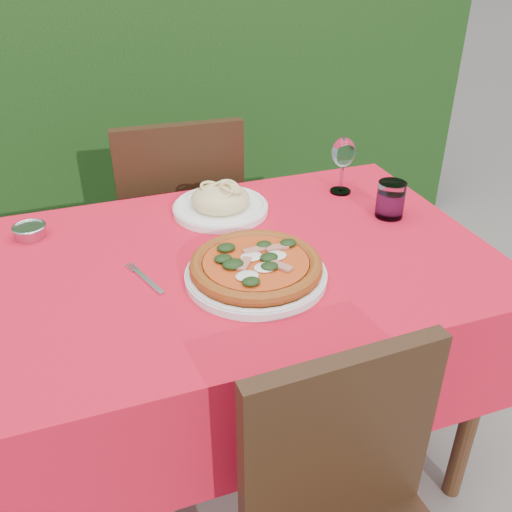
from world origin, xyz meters
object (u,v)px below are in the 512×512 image
object	(u,v)px
chair_far	(180,223)
pasta_plate	(220,203)
pizza_plate	(256,268)
fork	(148,281)
wine_glass	(343,155)
water_glass	(390,201)
steel_ramekin	(30,232)

from	to	relation	value
chair_far	pasta_plate	xyz separation A→B (m)	(0.05, -0.38, 0.24)
chair_far	pizza_plate	size ratio (longest dim) A/B	2.45
pizza_plate	fork	bearing A→B (deg)	163.64
chair_far	wine_glass	world-z (taller)	chair_far
pasta_plate	water_glass	size ratio (longest dim) A/B	2.64
wine_glass	steel_ramekin	bearing A→B (deg)	178.61
steel_ramekin	wine_glass	bearing A→B (deg)	-1.39
pasta_plate	wine_glass	world-z (taller)	wine_glass
fork	steel_ramekin	bearing A→B (deg)	109.69
pizza_plate	wine_glass	xyz separation A→B (m)	(0.41, 0.37, 0.09)
water_glass	steel_ramekin	size ratio (longest dim) A/B	1.28
pizza_plate	water_glass	size ratio (longest dim) A/B	3.63
pizza_plate	pasta_plate	world-z (taller)	pasta_plate
pizza_plate	wine_glass	world-z (taller)	wine_glass
pizza_plate	water_glass	world-z (taller)	water_glass
water_glass	fork	distance (m)	0.72
pasta_plate	steel_ramekin	xyz separation A→B (m)	(-0.52, 0.03, -0.01)
water_glass	wine_glass	distance (m)	0.22
water_glass	steel_ramekin	world-z (taller)	water_glass
water_glass	chair_far	bearing A→B (deg)	131.06
water_glass	fork	bearing A→B (deg)	-171.40
pizza_plate	pasta_plate	xyz separation A→B (m)	(0.02, 0.37, -0.00)
chair_far	wine_glass	bearing A→B (deg)	143.09
steel_ramekin	pasta_plate	bearing A→B (deg)	-2.95
water_glass	pizza_plate	bearing A→B (deg)	-159.06
fork	steel_ramekin	xyz separation A→B (m)	(-0.26, 0.32, 0.01)
chair_far	pasta_plate	world-z (taller)	chair_far
pasta_plate	fork	bearing A→B (deg)	-131.91
fork	steel_ramekin	size ratio (longest dim) A/B	2.19
water_glass	wine_glass	bearing A→B (deg)	105.82
chair_far	water_glass	distance (m)	0.80
pizza_plate	pasta_plate	bearing A→B (deg)	86.43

